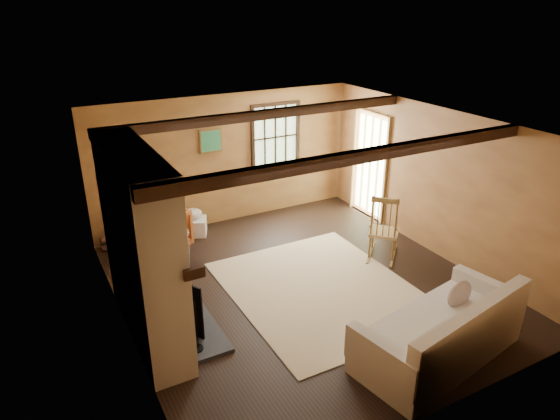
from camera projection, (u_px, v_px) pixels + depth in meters
ground at (302, 286)px, 7.39m from camera, size 5.50×5.50×0.00m
room_envelope at (308, 175)px, 7.05m from camera, size 5.02×5.52×2.44m
fireplace at (144, 254)px, 5.98m from camera, size 1.02×2.30×2.40m
rug at (321, 289)px, 7.31m from camera, size 2.50×3.00×0.01m
rocking_chair at (384, 231)px, 8.06m from camera, size 0.86×0.85×1.10m
sofa at (443, 335)px, 5.81m from camera, size 2.29×1.32×0.87m
firewood_pile at (123, 240)px, 8.50m from camera, size 0.73×0.13×0.27m
laundry_basket at (192, 227)px, 8.95m from camera, size 0.61×0.55×0.30m
basket_pillow at (191, 214)px, 8.86m from camera, size 0.39×0.31×0.20m
armchair at (160, 229)px, 8.35m from camera, size 1.01×1.02×0.73m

